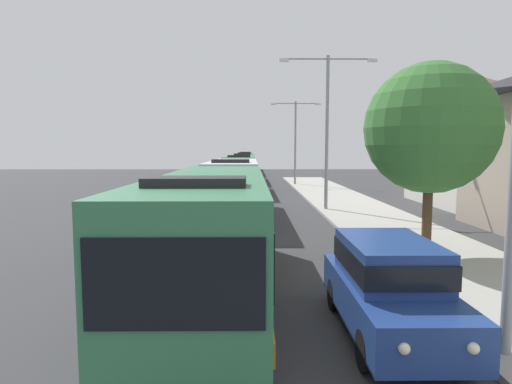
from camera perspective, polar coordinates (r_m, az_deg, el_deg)
The scene contains 11 objects.
bus_lead at distance 11.20m, azimuth -5.57°, elevation -4.75°, with size 2.58×11.18×3.21m.
bus_second_in_line at distance 24.17m, azimuth -2.89°, elevation 0.83°, with size 2.58×11.22×3.21m.
bus_middle at distance 37.46m, azimuth -2.07°, elevation 2.52°, with size 2.58×10.49×3.21m.
bus_fourth_in_line at distance 50.30m, azimuth -1.70°, elevation 3.31°, with size 2.58×12.08×3.21m.
bus_rear at distance 64.04m, azimuth -1.46°, elevation 3.80°, with size 2.58×10.54×3.21m.
bus_tail_end at distance 76.36m, azimuth -1.32°, elevation 4.09°, with size 2.58×11.88×3.21m.
white_suv at distance 9.33m, azimuth 16.77°, elevation -11.24°, with size 1.86×4.69×1.90m.
streetlamp_mid at distance 26.48m, azimuth 9.17°, elevation 9.52°, with size 5.66×0.28×8.91m.
streetlamp_far at distance 44.96m, azimuth 5.11°, elevation 7.43°, with size 5.00×0.28×8.27m.
roadside_tree at distance 15.79m, azimuth 21.59°, elevation 7.64°, with size 4.32×4.32×6.39m.
house_distant_gabled at distance 32.56m, azimuth 26.88°, elevation 5.95°, with size 6.96×9.18×8.33m.
Camera 1 is at (-0.33, -0.12, 3.70)m, focal length 30.99 mm.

